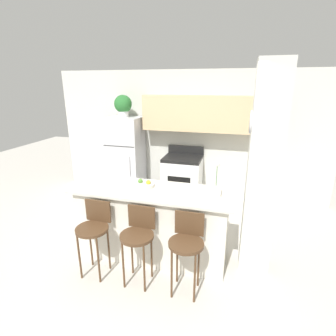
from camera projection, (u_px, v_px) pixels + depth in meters
The scene contains 13 objects.
ground_plane at pixel (153, 254), 3.68m from camera, with size 14.00×14.00×0.00m, color beige.
wall_back at pixel (194, 127), 5.20m from camera, with size 5.60×0.38×2.55m.
pillar_right at pixel (263, 173), 3.10m from camera, with size 0.38×0.32×2.55m.
counter_bar at pixel (153, 223), 3.53m from camera, with size 2.08×0.71×0.98m.
refrigerator at pixel (126, 157), 5.49m from camera, with size 0.69×0.62×1.65m.
stove_range at pixel (182, 178), 5.29m from camera, with size 0.74×0.63×1.07m.
bar_stool_left at pixel (94, 228), 3.16m from camera, with size 0.39×0.39×0.93m.
bar_stool_mid at pixel (138, 235), 3.02m from camera, with size 0.39×0.39×0.93m.
bar_stool_right at pixel (187, 243), 2.87m from camera, with size 0.39×0.39×0.93m.
potted_plant_on_fridge at pixel (123, 105), 5.16m from camera, with size 0.35×0.35×0.43m.
orchid_vase at pixel (216, 186), 3.18m from camera, with size 0.13×0.13×0.44m.
fruit_bowl at pixel (144, 185), 3.46m from camera, with size 0.26×0.26×0.10m.
trash_bin at pixel (149, 191), 5.35m from camera, with size 0.28×0.28×0.38m.
Camera 1 is at (1.03, -2.96, 2.28)m, focal length 28.00 mm.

